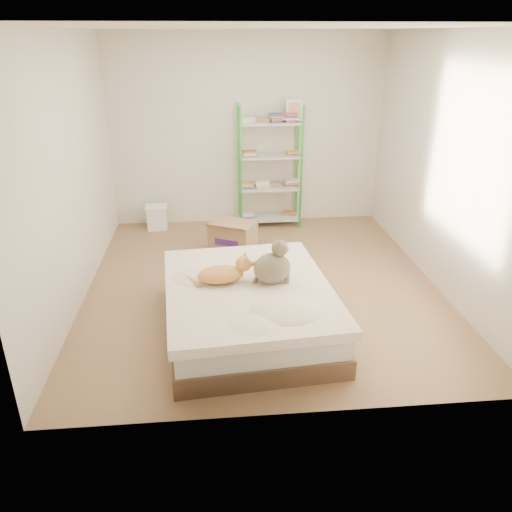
{
  "coord_description": "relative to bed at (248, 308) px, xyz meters",
  "views": [
    {
      "loc": [
        -0.53,
        -4.93,
        2.54
      ],
      "look_at": [
        -0.13,
        -0.64,
        0.62
      ],
      "focal_mm": 35.0,
      "sensor_mm": 36.0,
      "label": 1
    }
  ],
  "objects": [
    {
      "name": "room",
      "position": [
        0.23,
        0.94,
        1.07
      ],
      "size": [
        3.81,
        4.21,
        2.61
      ],
      "color": "#8B684C",
      "rests_on": "ground"
    },
    {
      "name": "bed",
      "position": [
        0.0,
        0.0,
        0.0
      ],
      "size": [
        1.62,
        1.95,
        0.47
      ],
      "rotation": [
        0.0,
        0.0,
        0.08
      ],
      "color": "brown",
      "rests_on": "ground"
    },
    {
      "name": "orange_cat",
      "position": [
        -0.24,
        0.08,
        0.33
      ],
      "size": [
        0.53,
        0.32,
        0.2
      ],
      "primitive_type": null,
      "rotation": [
        0.0,
        0.0,
        0.11
      ],
      "color": "#F19F53",
      "rests_on": "bed"
    },
    {
      "name": "grey_cat",
      "position": [
        0.22,
        0.04,
        0.44
      ],
      "size": [
        0.41,
        0.37,
        0.41
      ],
      "primitive_type": null,
      "rotation": [
        0.0,
        0.0,
        1.76
      ],
      "color": "#776952",
      "rests_on": "bed"
    },
    {
      "name": "shelf_unit",
      "position": [
        0.54,
        2.82,
        0.63
      ],
      "size": [
        0.88,
        0.36,
        1.74
      ],
      "color": "green",
      "rests_on": "ground"
    },
    {
      "name": "cardboard_box",
      "position": [
        -0.04,
        1.92,
        -0.05
      ],
      "size": [
        0.66,
        0.68,
        0.42
      ],
      "rotation": [
        0.0,
        0.0,
        -0.46
      ],
      "color": "tan",
      "rests_on": "ground"
    },
    {
      "name": "white_bin",
      "position": [
        -1.08,
        2.79,
        -0.06
      ],
      "size": [
        0.3,
        0.27,
        0.34
      ],
      "rotation": [
        0.0,
        0.0,
        0.02
      ],
      "color": "white",
      "rests_on": "ground"
    }
  ]
}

